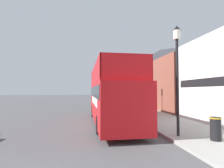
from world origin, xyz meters
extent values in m
plane|color=#4C4C4F|center=(0.00, 21.00, 0.00)|extent=(144.00, 144.00, 0.00)
cube|color=#999993|center=(7.76, 18.00, 0.07)|extent=(3.90, 108.00, 0.14)
cube|color=brown|center=(12.72, 21.09, 2.87)|extent=(6.00, 18.79, 5.74)
pyramid|color=#2D2D33|center=(12.72, 21.09, 6.97)|extent=(6.00, 18.79, 2.46)
cube|color=red|center=(3.82, 9.62, 1.48)|extent=(2.49, 10.28, 2.42)
cube|color=white|center=(3.83, 9.11, 1.60)|extent=(2.47, 5.66, 0.45)
cube|color=black|center=(3.82, 9.62, 2.19)|extent=(2.51, 9.46, 0.70)
cube|color=red|center=(3.82, 9.62, 2.74)|extent=(2.48, 9.46, 0.10)
cube|color=red|center=(2.65, 9.61, 3.36)|extent=(0.13, 9.44, 1.13)
cube|color=red|center=(5.00, 9.63, 3.36)|extent=(0.13, 9.44, 1.13)
cube|color=red|center=(3.86, 4.94, 3.36)|extent=(2.42, 0.09, 1.13)
cube|color=red|center=(3.80, 13.62, 3.36)|extent=(2.43, 1.45, 1.13)
cylinder|color=black|center=(2.71, 12.80, 0.48)|extent=(0.29, 0.97, 0.97)
cylinder|color=black|center=(4.89, 12.81, 0.48)|extent=(0.29, 0.97, 0.97)
cylinder|color=black|center=(2.76, 6.64, 0.48)|extent=(0.29, 0.97, 0.97)
cylinder|color=black|center=(4.93, 6.65, 0.48)|extent=(0.29, 0.97, 0.97)
cube|color=#9E9EA3|center=(4.70, 17.67, 0.59)|extent=(1.94, 4.38, 0.81)
cube|color=black|center=(4.70, 17.54, 1.22)|extent=(1.62, 2.14, 0.45)
cylinder|color=black|center=(3.98, 19.04, 0.33)|extent=(0.23, 0.67, 0.66)
cylinder|color=black|center=(5.56, 18.96, 0.33)|extent=(0.23, 0.67, 0.66)
cylinder|color=black|center=(3.85, 16.38, 0.33)|extent=(0.23, 0.67, 0.66)
cylinder|color=black|center=(5.42, 16.30, 0.33)|extent=(0.23, 0.67, 0.66)
cylinder|color=black|center=(6.39, 5.21, 2.44)|extent=(0.13, 0.13, 4.60)
cylinder|color=silver|center=(6.39, 5.21, 4.96)|extent=(0.32, 0.32, 0.45)
cone|color=black|center=(6.39, 5.21, 5.30)|extent=(0.35, 0.35, 0.22)
cylinder|color=black|center=(6.47, 14.15, 2.24)|extent=(0.13, 0.13, 4.20)
cylinder|color=silver|center=(6.47, 14.15, 4.56)|extent=(0.32, 0.32, 0.45)
cone|color=black|center=(6.47, 14.15, 4.90)|extent=(0.35, 0.35, 0.22)
cylinder|color=black|center=(6.41, 23.09, 2.33)|extent=(0.13, 0.13, 4.38)
cylinder|color=silver|center=(6.41, 23.09, 4.75)|extent=(0.32, 0.32, 0.45)
cone|color=black|center=(6.41, 23.09, 5.08)|extent=(0.35, 0.35, 0.22)
cylinder|color=black|center=(7.57, 4.23, 0.64)|extent=(0.44, 0.44, 0.99)
cylinder|color=#B28E1E|center=(7.57, 4.23, 1.09)|extent=(0.48, 0.48, 0.06)
camera|label=1|loc=(2.07, -2.56, 2.26)|focal=28.00mm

